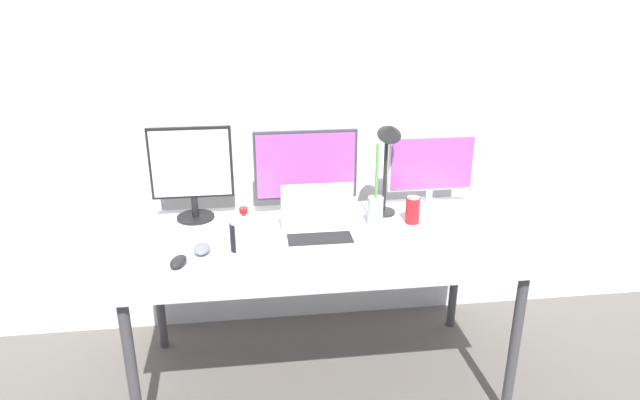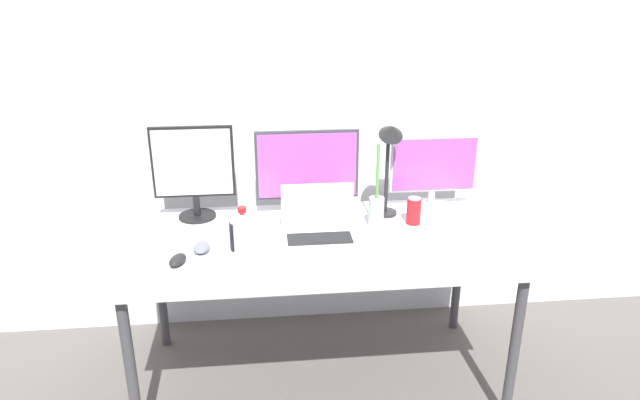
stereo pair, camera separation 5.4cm
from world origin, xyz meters
name	(u,v)px [view 2 (the right image)]	position (x,y,z in m)	size (l,w,h in m)	color
ground_plane	(320,377)	(0.00, 0.00, 0.00)	(16.00, 16.00, 0.00)	#5B5651
wall_back	(308,86)	(0.00, 0.59, 1.30)	(7.00, 0.08, 2.60)	silver
work_desk	(320,250)	(0.00, 0.00, 0.68)	(1.67, 0.83, 0.74)	#424247
monitor_left	(193,169)	(-0.55, 0.29, 0.98)	(0.37, 0.18, 0.44)	black
monitor_center	(307,170)	(-0.03, 0.29, 0.96)	(0.48, 0.19, 0.41)	#38383D
monitor_right	(433,169)	(0.58, 0.31, 0.93)	(0.43, 0.18, 0.36)	silver
laptop_silver	(319,226)	(-0.01, 0.01, 0.80)	(0.31, 0.22, 0.24)	silver
keyboard_main	(428,246)	(0.44, -0.14, 0.75)	(0.42, 0.14, 0.02)	white
mouse_by_keyboard	(178,260)	(-0.59, -0.18, 0.76)	(0.06, 0.10, 0.04)	black
mouse_by_laptop	(202,247)	(-0.50, -0.07, 0.76)	(0.07, 0.10, 0.03)	slate
water_bottle	(244,242)	(-0.32, -0.26, 0.86)	(0.07, 0.07, 0.26)	silver
soda_can_near_keyboard	(414,211)	(0.44, 0.12, 0.80)	(0.07, 0.07, 0.13)	red
soda_can_by_laptop	(237,235)	(-0.35, -0.07, 0.80)	(0.07, 0.07, 0.13)	black
bamboo_vase	(376,209)	(0.27, 0.11, 0.82)	(0.07, 0.07, 0.39)	#B2D1B7
desk_lamp	(390,151)	(0.34, 0.20, 1.07)	(0.11, 0.18, 0.48)	black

